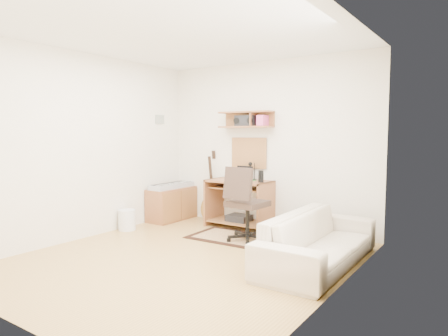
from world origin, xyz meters
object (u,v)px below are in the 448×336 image
Objects in this scene: task_chair at (248,204)px; printer at (301,231)px; desk at (239,204)px; sofa at (319,231)px; cabinet at (172,204)px.

task_chair is 0.94m from printer.
sofa is (1.70, -1.01, 0.01)m from desk.
sofa is at bearing -15.77° from cabinet.
task_chair reaches higher than cabinet.
sofa is at bearing -74.82° from printer.
desk is 0.95× the size of task_chair.
printer is at bearing 5.04° from cabinet.
desk is 0.85m from task_chair.
cabinet is 2.31m from printer.
task_chair reaches higher than desk.
cabinet is at bearing 167.54° from printer.
desk is 1.11× the size of cabinet.
desk is at bearing 134.31° from task_chair.
task_chair is 1.87m from cabinet.
task_chair reaches higher than sofa.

